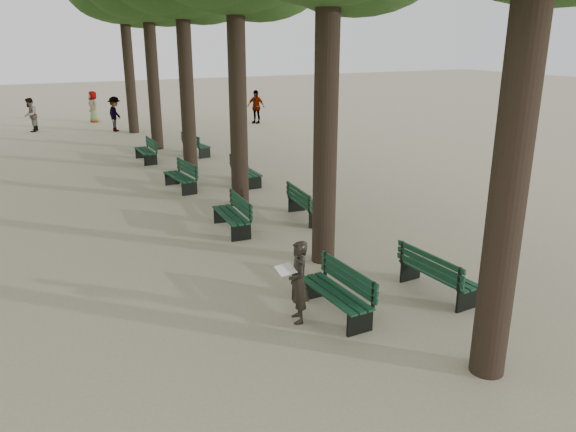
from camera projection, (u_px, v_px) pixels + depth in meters
name	position (u px, v px, depth m)	size (l,w,h in m)	color
ground	(335.00, 334.00, 9.70)	(120.00, 120.00, 0.00)	tan
bench_left_0	(335.00, 301.00, 10.29)	(0.62, 1.81, 0.92)	black
bench_left_1	(231.00, 221.00, 14.74)	(0.68, 1.83, 0.92)	black
bench_left_2	(180.00, 182.00, 18.72)	(0.72, 1.84, 0.92)	black
bench_left_3	(146.00, 155.00, 22.90)	(0.57, 1.80, 0.92)	black
bench_right_0	(437.00, 282.00, 11.12)	(0.67, 1.83, 0.92)	black
bench_right_1	(307.00, 210.00, 15.71)	(0.76, 1.85, 0.92)	black
bench_right_2	(246.00, 176.00, 19.48)	(0.63, 1.82, 0.92)	black
bench_right_3	(196.00, 149.00, 24.19)	(0.81, 1.86, 0.92)	black
man_with_map	(298.00, 282.00, 9.94)	(0.66, 0.67, 1.52)	black
pedestrian_a	(30.00, 115.00, 29.87)	(0.87, 0.36, 1.79)	#262628
pedestrian_d	(94.00, 107.00, 33.24)	(0.89, 0.36, 1.82)	#262628
pedestrian_c	(256.00, 107.00, 32.78)	(1.13, 0.38, 1.92)	#262628
pedestrian_b	(115.00, 114.00, 30.00)	(1.19, 0.37, 1.85)	#262628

